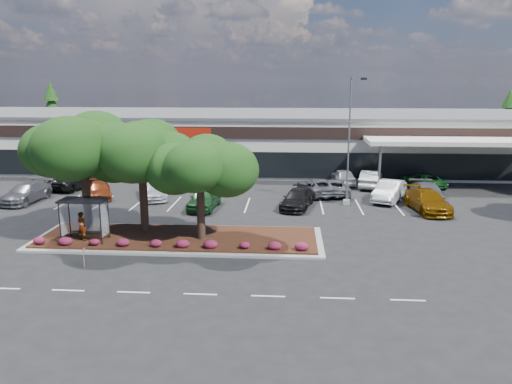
# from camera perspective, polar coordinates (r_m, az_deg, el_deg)

# --- Properties ---
(ground) EXTENTS (160.00, 160.00, 0.00)m
(ground) POSITION_cam_1_polar(r_m,az_deg,el_deg) (27.85, -6.55, -8.13)
(ground) COLOR black
(ground) RESTS_ON ground
(retail_store) EXTENTS (80.40, 25.20, 6.25)m
(retail_store) POSITION_cam_1_polar(r_m,az_deg,el_deg) (60.09, -0.71, 6.15)
(retail_store) COLOR white
(retail_store) RESTS_ON ground
(landscape_island) EXTENTS (18.00, 6.00, 0.26)m
(landscape_island) POSITION_cam_1_polar(r_m,az_deg,el_deg) (31.91, -8.80, -5.26)
(landscape_island) COLOR gray
(landscape_island) RESTS_ON ground
(lane_markings) EXTENTS (33.12, 20.06, 0.01)m
(lane_markings) POSITION_cam_1_polar(r_m,az_deg,el_deg) (37.68, -3.91, -2.57)
(lane_markings) COLOR silver
(lane_markings) RESTS_ON ground
(shrub_row) EXTENTS (17.00, 0.80, 0.50)m
(shrub_row) POSITION_cam_1_polar(r_m,az_deg,el_deg) (29.85, -9.71, -5.78)
(shrub_row) COLOR maroon
(shrub_row) RESTS_ON landscape_island
(bus_shelter) EXTENTS (2.75, 1.55, 2.59)m
(bus_shelter) POSITION_cam_1_polar(r_m,az_deg,el_deg) (32.03, -19.00, -1.69)
(bus_shelter) COLOR black
(bus_shelter) RESTS_ON landscape_island
(island_tree_west) EXTENTS (7.20, 7.20, 7.89)m
(island_tree_west) POSITION_cam_1_polar(r_m,az_deg,el_deg) (33.24, -19.00, 2.16)
(island_tree_west) COLOR #1A3910
(island_tree_west) RESTS_ON landscape_island
(island_tree_mid) EXTENTS (6.60, 6.60, 7.32)m
(island_tree_mid) POSITION_cam_1_polar(r_m,az_deg,el_deg) (32.75, -12.84, 1.88)
(island_tree_mid) COLOR #1A3910
(island_tree_mid) RESTS_ON landscape_island
(island_tree_east) EXTENTS (5.80, 5.80, 6.50)m
(island_tree_east) POSITION_cam_1_polar(r_m,az_deg,el_deg) (30.46, -6.38, 0.55)
(island_tree_east) COLOR #1A3910
(island_tree_east) RESTS_ON landscape_island
(conifer_north_west) EXTENTS (4.40, 4.40, 10.00)m
(conifer_north_west) POSITION_cam_1_polar(r_m,az_deg,el_deg) (79.82, -22.23, 8.14)
(conifer_north_west) COLOR #1A3910
(conifer_north_west) RESTS_ON ground
(conifer_north_east) EXTENTS (3.96, 3.96, 9.00)m
(conifer_north_east) POSITION_cam_1_polar(r_m,az_deg,el_deg) (75.63, 26.79, 7.16)
(conifer_north_east) COLOR #1A3910
(conifer_north_east) RESTS_ON ground
(person_waiting) EXTENTS (0.77, 0.66, 1.80)m
(person_waiting) POSITION_cam_1_polar(r_m,az_deg,el_deg) (32.29, -19.27, -3.70)
(person_waiting) COLOR #594C47
(person_waiting) RESTS_ON landscape_island
(light_pole) EXTENTS (1.43, 0.66, 10.22)m
(light_pole) POSITION_cam_1_polar(r_m,az_deg,el_deg) (40.41, 10.67, 4.83)
(light_pole) COLOR gray
(light_pole) RESTS_ON ground
(survey_stake) EXTENTS (0.07, 0.14, 1.09)m
(survey_stake) POSITION_cam_1_polar(r_m,az_deg,el_deg) (28.43, -19.09, -6.83)
(survey_stake) COLOR #9A8350
(survey_stake) RESTS_ON ground
(car_0) EXTENTS (2.63, 5.56, 1.57)m
(car_0) POSITION_cam_1_polar(r_m,az_deg,el_deg) (45.53, -24.80, -0.07)
(car_0) COLOR #55555C
(car_0) RESTS_ON ground
(car_1) EXTENTS (3.54, 5.03, 1.35)m
(car_1) POSITION_cam_1_polar(r_m,az_deg,el_deg) (44.93, -17.47, 0.22)
(car_1) COLOR maroon
(car_1) RESTS_ON ground
(car_2) EXTENTS (3.66, 5.26, 1.41)m
(car_2) POSITION_cam_1_polar(r_m,az_deg,el_deg) (43.49, -11.73, 0.19)
(car_2) COLOR silver
(car_2) RESTS_ON ground
(car_3) EXTENTS (2.36, 5.03, 1.67)m
(car_3) POSITION_cam_1_polar(r_m,az_deg,el_deg) (39.32, -5.94, -0.72)
(car_3) COLOR #1B4A22
(car_3) RESTS_ON ground
(car_5) EXTENTS (3.08, 5.31, 1.45)m
(car_5) POSITION_cam_1_polar(r_m,az_deg,el_deg) (39.47, 4.74, -0.81)
(car_5) COLOR black
(car_5) RESTS_ON ground
(car_6) EXTENTS (3.76, 5.45, 1.70)m
(car_6) POSITION_cam_1_polar(r_m,az_deg,el_deg) (43.18, 15.00, 0.13)
(car_6) COLOR silver
(car_6) RESTS_ON ground
(car_7) EXTENTS (2.98, 5.85, 1.63)m
(car_7) POSITION_cam_1_polar(r_m,az_deg,el_deg) (40.58, 19.01, -0.96)
(car_7) COLOR #6A3F04
(car_7) RESTS_ON ground
(car_8) EXTENTS (2.24, 5.52, 1.60)m
(car_8) POSITION_cam_1_polar(r_m,az_deg,el_deg) (43.21, 19.06, -0.20)
(car_8) COLOR #58575E
(car_8) RESTS_ON ground
(car_9) EXTENTS (3.89, 5.93, 1.52)m
(car_9) POSITION_cam_1_polar(r_m,az_deg,el_deg) (49.57, -19.96, 1.25)
(car_9) COLOR black
(car_9) RESTS_ON ground
(car_10) EXTENTS (4.70, 6.34, 1.60)m
(car_10) POSITION_cam_1_polar(r_m,az_deg,el_deg) (47.98, -8.41, 1.57)
(car_10) COLOR #0B1954
(car_10) RESTS_ON ground
(car_11) EXTENTS (2.86, 4.75, 1.48)m
(car_11) POSITION_cam_1_polar(r_m,az_deg,el_deg) (46.97, -9.95, 1.20)
(car_11) COLOR slate
(car_11) RESTS_ON ground
(car_13) EXTENTS (3.85, 5.71, 1.45)m
(car_13) POSITION_cam_1_polar(r_m,az_deg,el_deg) (44.19, 6.96, 0.58)
(car_13) COLOR #55545C
(car_13) RESTS_ON ground
(car_14) EXTENTS (2.70, 5.17, 1.39)m
(car_14) POSITION_cam_1_polar(r_m,az_deg,el_deg) (44.52, 8.87, 0.57)
(car_14) COLOR #53545A
(car_14) RESTS_ON ground
(car_15) EXTENTS (2.35, 4.73, 1.55)m
(car_15) POSITION_cam_1_polar(r_m,az_deg,el_deg) (49.20, 9.92, 1.75)
(car_15) COLOR silver
(car_15) RESTS_ON ground
(car_16) EXTENTS (2.91, 5.19, 1.62)m
(car_16) POSITION_cam_1_polar(r_m,az_deg,el_deg) (48.32, 12.98, 1.47)
(car_16) COLOR silver
(car_16) RESTS_ON ground
(car_17) EXTENTS (4.16, 5.52, 1.39)m
(car_17) POSITION_cam_1_polar(r_m,az_deg,el_deg) (49.45, 18.45, 1.26)
(car_17) COLOR #174F22
(car_17) RESTS_ON ground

